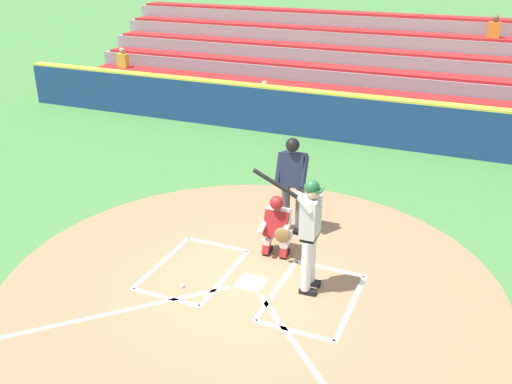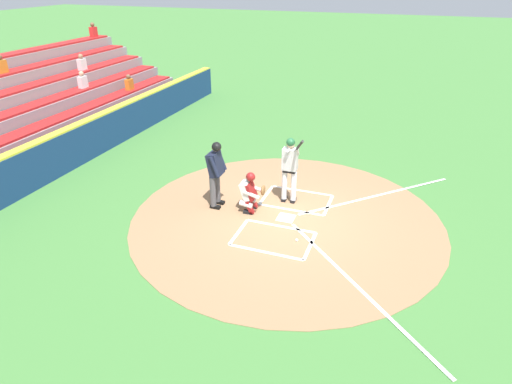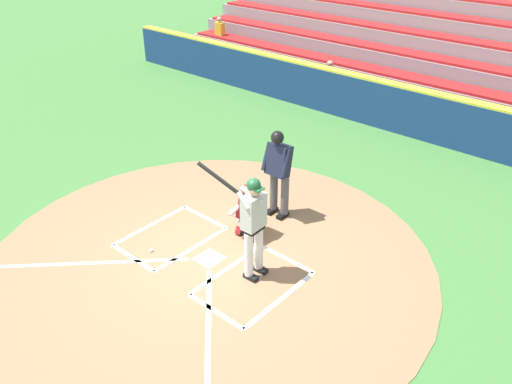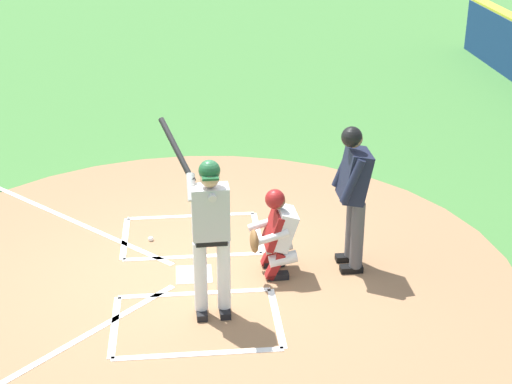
{
  "view_description": "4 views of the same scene",
  "coord_description": "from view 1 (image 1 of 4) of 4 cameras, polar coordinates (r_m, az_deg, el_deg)",
  "views": [
    {
      "loc": [
        -3.13,
        7.14,
        5.08
      ],
      "look_at": [
        0.35,
        -1.02,
        1.13
      ],
      "focal_mm": 40.12,
      "sensor_mm": 36.0,
      "label": 1
    },
    {
      "loc": [
        9.47,
        2.63,
        5.79
      ],
      "look_at": [
        0.37,
        -0.69,
        0.82
      ],
      "focal_mm": 30.65,
      "sensor_mm": 36.0,
      "label": 2
    },
    {
      "loc": [
        -5.62,
        5.16,
        5.72
      ],
      "look_at": [
        0.03,
        -1.31,
        0.81
      ],
      "focal_mm": 36.86,
      "sensor_mm": 36.0,
      "label": 3
    },
    {
      "loc": [
        -8.35,
        0.06,
        4.86
      ],
      "look_at": [
        -0.32,
        -0.74,
        1.24
      ],
      "focal_mm": 54.45,
      "sensor_mm": 36.0,
      "label": 4
    }
  ],
  "objects": [
    {
      "name": "ground_plane",
      "position": [
        9.3,
        -0.51,
        -9.09
      ],
      "size": [
        120.0,
        120.0,
        0.0
      ],
      "primitive_type": "plane",
      "color": "#427A38"
    },
    {
      "name": "dirt_circle",
      "position": [
        9.3,
        -0.51,
        -9.06
      ],
      "size": [
        8.0,
        8.0,
        0.01
      ],
      "primitive_type": "cylinder",
      "color": "#99704C",
      "rests_on": "ground"
    },
    {
      "name": "home_plate_and_chalk",
      "position": [
        8.64,
        -2.89,
        -11.92
      ],
      "size": [
        7.93,
        4.91,
        0.01
      ],
      "color": "white",
      "rests_on": "dirt_circle"
    },
    {
      "name": "batter",
      "position": [
        8.63,
        5.34,
        -3.57
      ],
      "size": [
        0.92,
        0.73,
        2.13
      ],
      "color": "white",
      "rests_on": "ground"
    },
    {
      "name": "catcher",
      "position": [
        9.8,
        2.14,
        -3.28
      ],
      "size": [
        0.61,
        0.61,
        1.13
      ],
      "color": "black",
      "rests_on": "ground"
    },
    {
      "name": "plate_umpire",
      "position": [
        10.42,
        3.68,
        1.36
      ],
      "size": [
        0.58,
        0.41,
        1.86
      ],
      "color": "#4C4C51",
      "rests_on": "ground"
    },
    {
      "name": "baseball",
      "position": [
        9.25,
        -7.41,
        -9.27
      ],
      "size": [
        0.07,
        0.07,
        0.07
      ],
      "primitive_type": "sphere",
      "color": "white",
      "rests_on": "ground"
    },
    {
      "name": "backstop_wall",
      "position": [
        15.61,
        10.63,
        7.11
      ],
      "size": [
        22.0,
        0.36,
        1.31
      ],
      "color": "navy",
      "rests_on": "ground"
    },
    {
      "name": "bleacher_stand",
      "position": [
        19.17,
        13.41,
        11.08
      ],
      "size": [
        20.0,
        5.1,
        3.45
      ],
      "color": "gray",
      "rests_on": "ground"
    }
  ]
}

